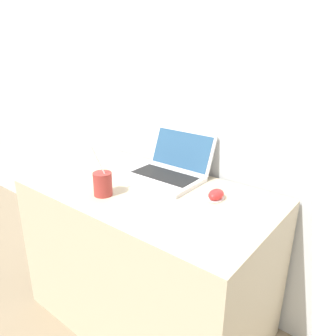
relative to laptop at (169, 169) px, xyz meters
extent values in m
cube|color=silver|center=(0.02, 0.18, 0.50)|extent=(7.00, 0.04, 2.50)
cube|color=beige|center=(0.02, -0.18, -0.40)|extent=(1.11, 0.63, 0.71)
cube|color=silver|center=(0.00, -0.05, -0.03)|extent=(0.35, 0.25, 0.02)
cube|color=black|center=(0.00, -0.03, -0.02)|extent=(0.30, 0.14, 0.00)
cube|color=silver|center=(0.00, 0.11, 0.07)|extent=(0.35, 0.08, 0.19)
cube|color=#2D567F|center=(0.00, 0.10, 0.07)|extent=(0.32, 0.07, 0.17)
cylinder|color=#9E332D|center=(-0.09, -0.33, 0.01)|extent=(0.08, 0.08, 0.10)
cylinder|color=black|center=(-0.09, -0.33, 0.05)|extent=(0.07, 0.07, 0.01)
cylinder|color=white|center=(-0.09, -0.34, 0.09)|extent=(0.06, 0.06, 0.19)
ellipsoid|color=white|center=(0.30, -0.07, -0.04)|extent=(0.06, 0.09, 0.01)
ellipsoid|color=red|center=(0.30, -0.07, -0.02)|extent=(0.06, 0.08, 0.04)
camera|label=1|loc=(0.88, -1.17, 0.55)|focal=35.00mm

